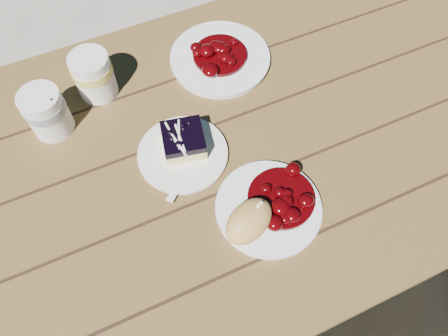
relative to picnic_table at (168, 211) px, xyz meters
name	(u,v)px	position (x,y,z in m)	size (l,w,h in m)	color
ground	(186,277)	(0.00, 0.00, -0.59)	(60.00, 60.00, 0.00)	#9B968C
picnic_table	(168,211)	(0.00, 0.00, 0.00)	(2.00, 1.55, 0.75)	brown
main_plate	(268,209)	(0.18, -0.16, 0.17)	(0.21, 0.21, 0.02)	white
goulash_stew	(282,195)	(0.21, -0.15, 0.20)	(0.13, 0.13, 0.04)	#400204
bread_roll	(249,221)	(0.12, -0.18, 0.21)	(0.11, 0.07, 0.06)	tan
dessert_plate	(183,154)	(0.07, 0.03, 0.17)	(0.19, 0.19, 0.01)	white
blueberry_cake	(183,140)	(0.08, 0.05, 0.20)	(0.10, 0.10, 0.05)	#E8D37E
fork_dessert	(183,177)	(0.05, -0.02, 0.17)	(0.03, 0.16, 0.01)	white
coffee_cup	(47,112)	(-0.16, 0.22, 0.22)	(0.09, 0.09, 0.11)	white
second_plate	(220,59)	(0.25, 0.25, 0.17)	(0.24, 0.24, 0.02)	white
second_stew	(220,50)	(0.25, 0.25, 0.20)	(0.13, 0.13, 0.04)	#400204
second_cup	(94,75)	(-0.04, 0.28, 0.22)	(0.09, 0.09, 0.11)	white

